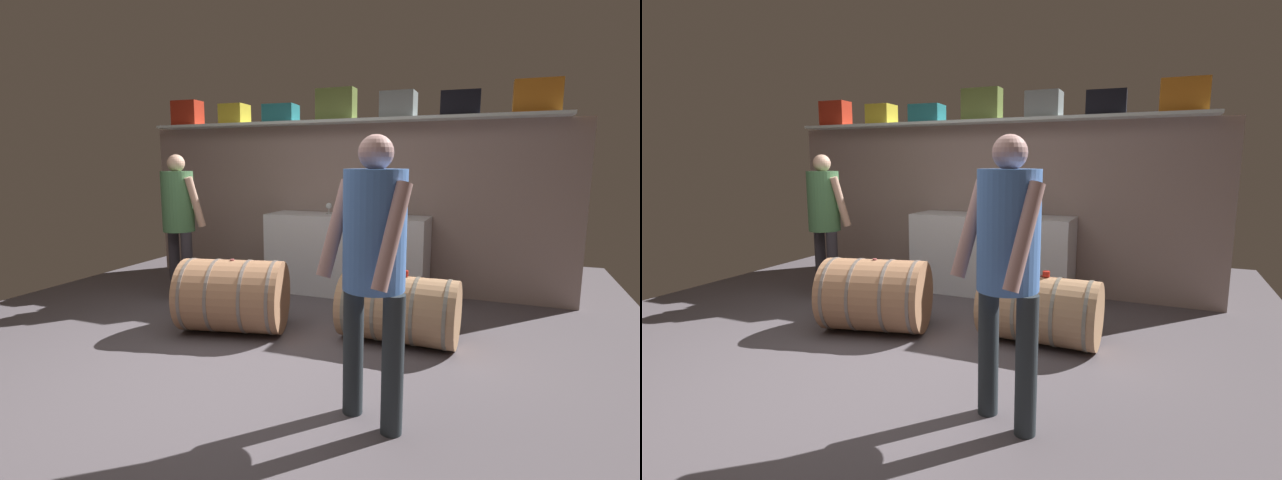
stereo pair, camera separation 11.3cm
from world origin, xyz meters
The scene contains 18 objects.
ground_plane centered at (0.00, 0.64, -0.01)m, with size 6.33×8.28×0.02m, color #564F55.
back_wall_panel centered at (0.00, 2.54, 0.95)m, with size 5.13×0.10×1.90m, color gray.
high_shelf_board centered at (0.00, 2.39, 1.92)m, with size 4.72×0.40×0.03m, color silver.
toolcase_red centered at (-2.02, 2.39, 2.09)m, with size 0.35×0.22×0.31m, color red.
toolcase_yellow centered at (-1.32, 2.39, 2.05)m, with size 0.30×0.27×0.23m, color yellow.
toolcase_teal centered at (-0.69, 2.39, 2.03)m, with size 0.37×0.28×0.20m, color teal.
toolcase_olive centered at (-0.01, 2.39, 2.11)m, with size 0.43×0.20×0.35m, color olive.
toolcase_grey centered at (0.70, 2.39, 2.07)m, with size 0.36×0.27×0.27m, color gray.
toolcase_black centered at (1.33, 2.39, 2.05)m, with size 0.38×0.29×0.24m, color black.
toolcase_orange centered at (2.03, 2.39, 2.09)m, with size 0.42×0.22×0.31m, color orange.
work_cabinet centered at (0.18, 2.22, 0.45)m, with size 1.80×0.53×0.89m, color white.
wine_bottle_green centered at (0.52, 2.25, 1.03)m, with size 0.08×0.08×0.30m.
wine_glass centered at (-0.04, 2.26, 0.98)m, with size 0.08×0.08×0.13m.
wine_barrel_near centered at (1.05, 1.00, 0.28)m, with size 0.95×0.58×0.57m.
wine_barrel_far centered at (-0.34, 0.72, 0.32)m, with size 1.00×0.82×0.64m.
tasting_cup centered at (1.09, 1.00, 0.58)m, with size 0.06×0.06×0.04m, color red.
winemaker_pouring centered at (1.17, -0.26, 0.98)m, with size 0.54×0.48×1.60m.
visitor_tasting centered at (-1.36, 1.31, 0.95)m, with size 0.51×0.46×1.55m.
Camera 1 is at (1.80, -2.61, 1.45)m, focal length 25.93 mm.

